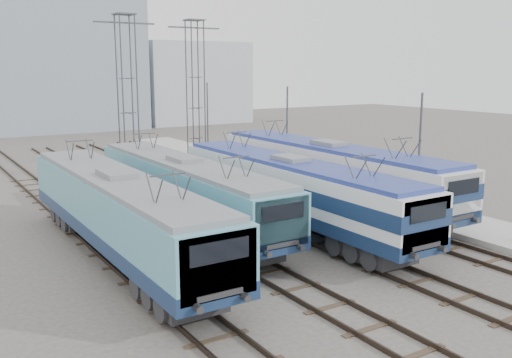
% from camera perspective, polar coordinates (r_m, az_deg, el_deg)
% --- Properties ---
extents(ground, '(160.00, 160.00, 0.00)m').
position_cam_1_polar(ground, '(24.85, 5.52, -8.39)').
color(ground, '#514C47').
extents(platform, '(4.00, 70.00, 0.30)m').
position_cam_1_polar(platform, '(37.06, 10.46, -1.76)').
color(platform, '#9E9E99').
rests_on(platform, ground).
extents(locomotive_far_left, '(2.89, 18.25, 3.43)m').
position_cam_1_polar(locomotive_far_left, '(25.10, -13.46, -3.04)').
color(locomotive_far_left, '#172A4D').
rests_on(locomotive_far_left, ground).
extents(locomotive_center_left, '(2.79, 17.61, 3.31)m').
position_cam_1_polar(locomotive_center_left, '(29.34, -6.95, -0.94)').
color(locomotive_center_left, '#172A4D').
rests_on(locomotive_center_left, ground).
extents(locomotive_center_right, '(2.84, 17.94, 3.37)m').
position_cam_1_polar(locomotive_center_right, '(29.05, 3.64, -0.81)').
color(locomotive_center_right, '#172A4D').
rests_on(locomotive_center_right, ground).
extents(locomotive_far_right, '(2.99, 18.91, 3.56)m').
position_cam_1_polar(locomotive_far_right, '(33.61, 7.46, 0.95)').
color(locomotive_far_right, '#172A4D').
rests_on(locomotive_far_right, ground).
extents(catenary_tower_west, '(4.50, 1.20, 12.00)m').
position_cam_1_polar(catenary_tower_west, '(42.99, -12.74, 8.65)').
color(catenary_tower_west, '#3F4247').
rests_on(catenary_tower_west, ground).
extents(catenary_tower_east, '(4.50, 1.20, 12.00)m').
position_cam_1_polar(catenary_tower_east, '(47.38, -6.07, 9.05)').
color(catenary_tower_east, '#3F4247').
rests_on(catenary_tower_east, ground).
extents(mast_front, '(0.12, 0.12, 7.00)m').
position_cam_1_polar(mast_front, '(31.19, 15.96, 1.86)').
color(mast_front, '#3F4247').
rests_on(mast_front, ground).
extents(mast_mid, '(0.12, 0.12, 7.00)m').
position_cam_1_polar(mast_mid, '(40.10, 3.11, 4.24)').
color(mast_mid, '#3F4247').
rests_on(mast_mid, ground).
extents(mast_rear, '(0.12, 0.12, 7.00)m').
position_cam_1_polar(mast_rear, '(50.31, -4.85, 5.60)').
color(mast_rear, '#3F4247').
rests_on(mast_rear, ground).
extents(building_center, '(22.00, 14.00, 18.00)m').
position_cam_1_polar(building_center, '(82.55, -19.71, 10.95)').
color(building_center, gray).
rests_on(building_center, ground).
extents(building_east, '(16.00, 12.00, 12.00)m').
position_cam_1_polar(building_east, '(89.20, -6.80, 9.54)').
color(building_east, '#A7B1BB').
rests_on(building_east, ground).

